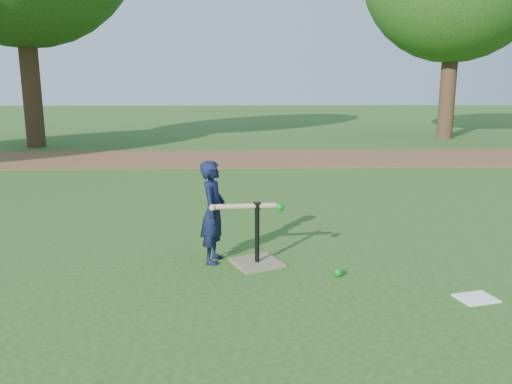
{
  "coord_description": "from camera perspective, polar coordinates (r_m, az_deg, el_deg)",
  "views": [
    {
      "loc": [
        -0.3,
        -4.26,
        1.7
      ],
      "look_at": [
        -0.13,
        0.63,
        0.65
      ],
      "focal_mm": 35.0,
      "sensor_mm": 36.0,
      "label": 1
    }
  ],
  "objects": [
    {
      "name": "wiffle_ball_ground",
      "position": [
        4.63,
        9.35,
        -9.06
      ],
      "size": [
        0.08,
        0.08,
        0.08
      ],
      "primitive_type": "sphere",
      "color": "#0C8512",
      "rests_on": "ground"
    },
    {
      "name": "child",
      "position": [
        4.83,
        -4.9,
        -2.3
      ],
      "size": [
        0.3,
        0.4,
        1.0
      ],
      "primitive_type": "imported",
      "rotation": [
        0.0,
        0.0,
        1.39
      ],
      "color": "black",
      "rests_on": "ground"
    },
    {
      "name": "dirt_strip",
      "position": [
        11.88,
        -0.57,
        3.89
      ],
      "size": [
        24.0,
        3.0,
        0.01
      ],
      "primitive_type": "cube",
      "color": "brown",
      "rests_on": "ground"
    },
    {
      "name": "ground",
      "position": [
        4.59,
        1.89,
        -9.6
      ],
      "size": [
        80.0,
        80.0,
        0.0
      ],
      "primitive_type": "plane",
      "color": "#285116",
      "rests_on": "ground"
    },
    {
      "name": "swing_action",
      "position": [
        4.68,
        -0.86,
        -1.69
      ],
      "size": [
        0.7,
        0.16,
        0.08
      ],
      "color": "tan",
      "rests_on": "ground"
    },
    {
      "name": "clipboard",
      "position": [
        4.51,
        23.85,
        -11.04
      ],
      "size": [
        0.35,
        0.29,
        0.01
      ],
      "primitive_type": "cube",
      "rotation": [
        0.0,
        0.0,
        0.23
      ],
      "color": "white",
      "rests_on": "ground"
    },
    {
      "name": "batting_tee",
      "position": [
        4.86,
        0.13,
        -6.98
      ],
      "size": [
        0.57,
        0.57,
        0.61
      ],
      "color": "#827752",
      "rests_on": "ground"
    }
  ]
}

